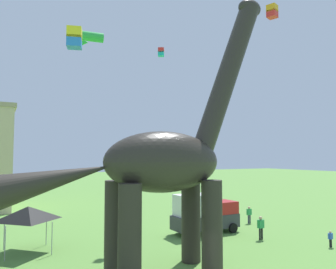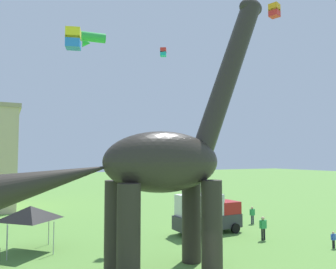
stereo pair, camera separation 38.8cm
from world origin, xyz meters
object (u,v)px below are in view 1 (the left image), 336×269
Objects in this scene: kite_high_right at (74,38)px; kite_near_high at (161,52)px; dinosaur_sculpture at (163,162)px; kite_trailing at (86,37)px; parked_box_truck at (204,213)px; kite_mid_center at (272,11)px; festival_canopy_tent at (28,213)px; person_vendor_side at (249,213)px; person_strolling_adult at (261,225)px; person_watching_child at (330,237)px.

kite_high_right is 14.39m from kite_near_high.
dinosaur_sculpture reaches higher than kite_trailing.
kite_mid_center reaches higher than parked_box_truck.
kite_trailing is 6.47m from kite_near_high.
person_vendor_side is at bearing 1.82° from festival_canopy_tent.
kite_near_high reaches higher than parked_box_truck.
kite_mid_center is (0.22, -1.42, 16.23)m from person_strolling_adult.
person_watching_child is at bearing -23.85° from festival_canopy_tent.
kite_high_right reaches higher than parked_box_truck.
person_vendor_side is 23.19m from kite_high_right.
person_vendor_side is 17.85m from kite_mid_center.
kite_high_right reaches higher than person_watching_child.
festival_canopy_tent is at bearing 145.70° from person_vendor_side.
kite_mid_center reaches higher than kite_trailing.
person_strolling_adult is at bearing -47.78° from kite_near_high.
person_watching_child is at bearing 28.52° from dinosaur_sculpture.
kite_near_high is at bearing 161.59° from person_watching_child.
dinosaur_sculpture is 9.52× the size of person_strolling_adult.
person_strolling_adult is at bearing -15.62° from festival_canopy_tent.
parked_box_truck is 14.26m from kite_near_high.
kite_mid_center is 0.35× the size of kite_trailing.
kite_trailing reaches higher than person_watching_child.
kite_near_high is (10.56, 1.57, 12.88)m from festival_canopy_tent.
kite_mid_center is at bearing 41.32° from dinosaur_sculpture.
parked_box_truck is 5.82× the size of kite_mid_center.
kite_high_right is at bearing -148.82° from parked_box_truck.
kite_high_right is (-15.21, -2.70, -5.50)m from kite_mid_center.
festival_canopy_tent is at bearing -171.53° from kite_near_high.
kite_high_right is at bearing -137.34° from dinosaur_sculpture.
parked_box_truck is at bearing 32.53° from kite_high_right.
kite_mid_center reaches higher than person_vendor_side.
dinosaur_sculpture is 17.77× the size of kite_high_right.
person_watching_child is 0.65× the size of person_strolling_adult.
festival_canopy_tent is 4.34× the size of kite_near_high.
kite_near_high is at bearing 8.47° from festival_canopy_tent.
person_strolling_adult reaches higher than person_watching_child.
person_vendor_side is 1.70× the size of kite_high_right.
person_watching_child is 23.77m from kite_trailing.
parked_box_truck is 1.79× the size of festival_canopy_tent.
kite_near_high is at bearing 137.70° from person_vendor_side.
person_strolling_adult is (-2.79, 3.85, 0.37)m from person_watching_child.
kite_trailing is at bearing 172.21° from kite_near_high.
person_vendor_side is (13.25, 8.25, -5.04)m from dinosaur_sculpture.
kite_near_high is (6.39, -0.87, -0.52)m from kite_trailing.
kite_near_high is at bearing 127.39° from kite_mid_center.
kite_mid_center is 9.60m from kite_near_high.
dinosaur_sculpture is 22.86× the size of kite_near_high.
person_vendor_side is 16.97m from kite_near_high.
parked_box_truck is 6.16m from person_vendor_side.
dinosaur_sculpture is 2.94× the size of parked_box_truck.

